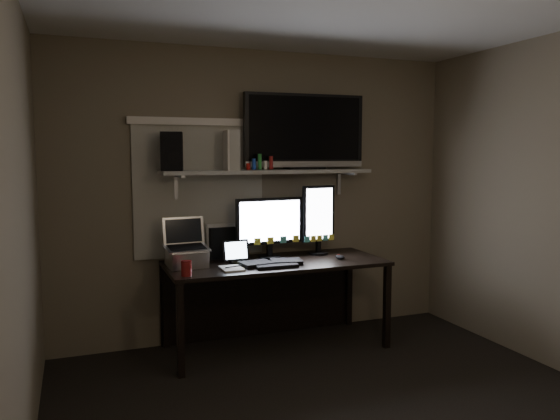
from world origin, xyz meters
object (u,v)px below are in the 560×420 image
tv (304,132)px  game_console (230,150)px  cup (186,268)px  mouse (340,257)px  keyboard (271,263)px  speaker (172,151)px  tablet (236,252)px  monitor_landscape (269,227)px  monitor_portrait (318,219)px  desk (271,279)px  laptop (187,243)px

tv → game_console: tv is taller
cup → tv: size_ratio=0.10×
mouse → game_console: (-0.86, 0.31, 0.89)m
keyboard → cup: bearing=-166.5°
mouse → speaker: speaker is taller
game_console → tablet: bearing=-86.2°
monitor_landscape → cup: (-0.79, -0.42, -0.21)m
speaker → monitor_portrait: bearing=10.8°
game_console → monitor_portrait: bearing=4.4°
tablet → cup: bearing=-148.8°
desk → game_console: 1.14m
monitor_portrait → laptop: bearing=-179.9°
cup → speaker: speaker is taller
desk → game_console: (-0.32, 0.09, 1.09)m
mouse → game_console: game_console is taller
keyboard → laptop: size_ratio=1.36×
monitor_portrait → cup: monitor_portrait is taller
monitor_landscape → tablet: bearing=-166.5°
keyboard → game_console: size_ratio=1.57×
monitor_portrait → tablet: size_ratio=2.84×
mouse → monitor_portrait: bearing=98.6°
laptop → tv: 1.41m
speaker → cup: bearing=-76.7°
keyboard → laptop: 0.69m
desk → keyboard: (-0.08, -0.23, 0.19)m
monitor_landscape → tablet: 0.39m
mouse → tablet: tablet is taller
keyboard → game_console: game_console is taller
cup → game_console: (0.47, 0.48, 0.86)m
laptop → cup: size_ratio=3.34×
tablet → laptop: 0.41m
speaker → desk: bearing=5.9°
monitor_portrait → laptop: (-1.20, -0.13, -0.12)m
cup → keyboard: bearing=12.4°
desk → laptop: size_ratio=4.80×
tv → game_console: size_ratio=3.33×
desk → monitor_portrait: bearing=6.5°
keyboard → tv: bearing=39.8°
monitor_portrait → mouse: monitor_portrait is taller
monitor_portrait → cup: (-1.26, -0.44, -0.25)m
speaker → laptop: bearing=-55.3°
desk → tablet: 0.44m
desk → monitor_portrait: (0.47, 0.05, 0.49)m
desk → tv: (0.35, 0.11, 1.25)m
monitor_landscape → game_console: size_ratio=1.86×
monitor_portrait → keyboard: bearing=-158.6°
laptop → game_console: bearing=17.4°
desk → keyboard: size_ratio=3.52×
laptop → speaker: bearing=107.4°
laptop → tv: size_ratio=0.35×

